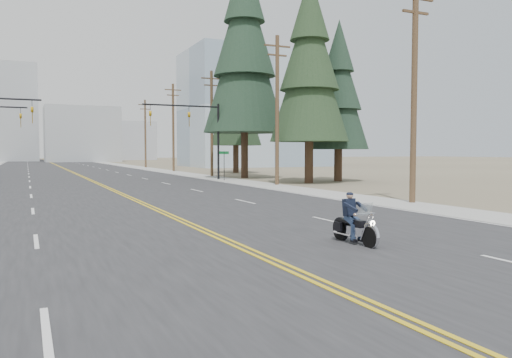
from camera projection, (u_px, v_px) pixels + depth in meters
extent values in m
plane|color=#776D56|center=(253.00, 253.00, 12.74)|extent=(400.00, 400.00, 0.00)
cube|color=#303033|center=(64.00, 169.00, 76.22)|extent=(20.00, 200.00, 0.01)
cube|color=#A5A5A0|center=(140.00, 168.00, 81.03)|extent=(3.00, 200.00, 0.01)
imported|color=#BF8C0C|center=(32.00, 108.00, 39.46)|extent=(0.21, 0.26, 1.30)
cylinder|color=black|center=(218.00, 142.00, 46.17)|extent=(0.20, 0.20, 7.00)
cylinder|color=black|center=(181.00, 106.00, 44.53)|extent=(7.00, 0.14, 0.14)
imported|color=#BF8C0C|center=(189.00, 113.00, 44.86)|extent=(0.21, 0.26, 1.30)
imported|color=#BF8C0C|center=(150.00, 112.00, 43.39)|extent=(0.21, 0.26, 1.30)
imported|color=#BF8C0C|center=(21.00, 114.00, 46.34)|extent=(0.21, 0.26, 1.30)
cylinder|color=black|center=(224.00, 166.00, 44.39)|extent=(0.06, 0.06, 2.60)
cube|color=#0C5926|center=(224.00, 153.00, 44.32)|extent=(0.90, 0.03, 0.25)
cylinder|color=brown|center=(414.00, 93.00, 24.92)|extent=(0.30, 0.30, 11.00)
cube|color=brown|center=(415.00, 12.00, 24.70)|extent=(1.60, 0.12, 0.12)
cylinder|color=brown|center=(277.00, 111.00, 38.51)|extent=(0.30, 0.30, 11.50)
cube|color=brown|center=(277.00, 46.00, 38.24)|extent=(2.20, 0.12, 0.12)
cube|color=brown|center=(277.00, 55.00, 38.27)|extent=(1.60, 0.12, 0.12)
cylinder|color=brown|center=(212.00, 124.00, 52.12)|extent=(0.30, 0.30, 11.00)
cube|color=brown|center=(211.00, 79.00, 51.87)|extent=(2.20, 0.12, 0.12)
cube|color=brown|center=(211.00, 85.00, 51.90)|extent=(1.60, 0.12, 0.12)
cylinder|color=brown|center=(173.00, 128.00, 65.71)|extent=(0.30, 0.30, 11.50)
cube|color=brown|center=(173.00, 90.00, 65.44)|extent=(2.20, 0.12, 0.12)
cube|color=brown|center=(173.00, 95.00, 65.48)|extent=(1.60, 0.12, 0.12)
cylinder|color=brown|center=(145.00, 134.00, 81.14)|extent=(0.30, 0.30, 11.00)
cube|color=brown|center=(145.00, 105.00, 80.88)|extent=(2.20, 0.12, 0.12)
cube|color=brown|center=(145.00, 109.00, 80.92)|extent=(1.60, 0.12, 0.12)
cube|color=#9EB5CC|center=(254.00, 110.00, 89.04)|extent=(24.00, 16.00, 20.00)
cube|color=#ADB2B7|center=(82.00, 135.00, 129.05)|extent=(18.00, 14.00, 14.00)
cube|color=#B7BCC6|center=(218.00, 127.00, 128.72)|extent=(16.00, 12.00, 18.00)
cube|color=#B7BCC6|center=(130.00, 141.00, 158.88)|extent=(14.00, 14.00, 12.00)
cylinder|color=#382619|center=(309.00, 162.00, 41.08)|extent=(0.67, 0.67, 3.42)
cone|color=#1C3319|center=(309.00, 79.00, 40.70)|extent=(6.46, 6.46, 10.26)
cone|color=#1C3319|center=(310.00, 43.00, 40.54)|extent=(4.85, 4.85, 7.70)
cone|color=#1C3319|center=(310.00, 6.00, 40.38)|extent=(3.23, 3.23, 5.47)
cylinder|color=#382619|center=(338.00, 165.00, 43.82)|extent=(0.61, 0.61, 2.81)
cone|color=black|center=(339.00, 101.00, 43.51)|extent=(5.27, 5.27, 8.43)
cone|color=black|center=(339.00, 73.00, 43.38)|extent=(3.95, 3.95, 6.32)
cone|color=black|center=(339.00, 46.00, 43.25)|extent=(2.63, 2.63, 4.50)
cylinder|color=#382619|center=(245.00, 155.00, 49.03)|extent=(0.78, 0.78, 4.47)
cone|color=black|center=(244.00, 64.00, 48.54)|extent=(8.04, 8.04, 13.40)
cone|color=black|center=(244.00, 24.00, 48.33)|extent=(6.03, 6.03, 10.05)
cylinder|color=#382619|center=(236.00, 159.00, 61.08)|extent=(0.79, 0.79, 3.37)
cone|color=black|center=(236.00, 104.00, 60.71)|extent=(6.29, 6.29, 10.11)
cone|color=black|center=(236.00, 80.00, 60.55)|extent=(4.72, 4.72, 7.58)
cone|color=black|center=(236.00, 56.00, 60.39)|extent=(3.15, 3.15, 5.39)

